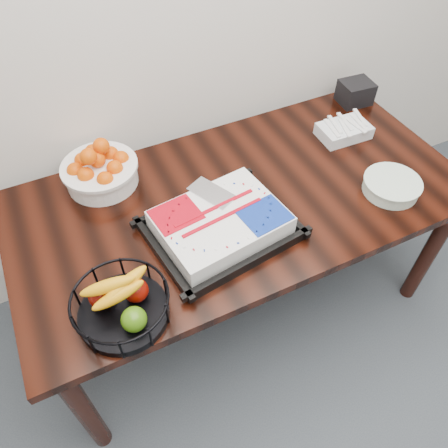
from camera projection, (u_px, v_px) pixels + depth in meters
name	position (u px, v px, depth m)	size (l,w,h in m)	color
table	(241.00, 210.00, 1.79)	(1.80, 0.90, 0.75)	black
cake_tray	(220.00, 224.00, 1.57)	(0.54, 0.45, 0.10)	black
tangerine_bowl	(99.00, 167.00, 1.72)	(0.30, 0.30, 0.19)	white
fruit_basket	(121.00, 304.00, 1.33)	(0.30, 0.30, 0.16)	black
plate_stack	(391.00, 186.00, 1.72)	(0.23, 0.23, 0.06)	white
fork_bag	(344.00, 130.00, 1.96)	(0.23, 0.15, 0.06)	silver
napkin_box	(355.00, 92.00, 2.12)	(0.15, 0.13, 0.11)	black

